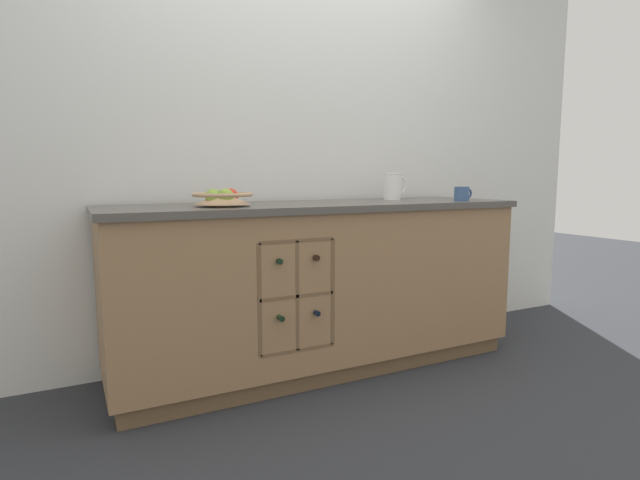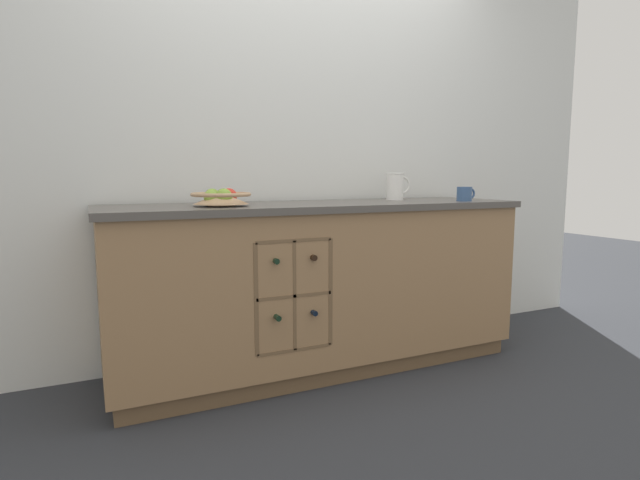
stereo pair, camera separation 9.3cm
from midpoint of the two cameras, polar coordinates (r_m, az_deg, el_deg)
name	(u,v)px [view 2 (the right image)]	position (r m, az deg, el deg)	size (l,w,h in m)	color
ground_plane	(320,366)	(2.88, 0.96, -14.20)	(14.00, 14.00, 0.00)	#2D3035
back_wall	(294,139)	(3.02, -2.08, 11.44)	(4.63, 0.06, 2.55)	silver
kitchen_island	(320,285)	(2.74, 0.95, -5.17)	(2.27, 0.65, 0.91)	brown
fruit_bowl	(221,197)	(2.44, -10.19, 4.83)	(0.29, 0.29, 0.09)	tan
white_pitcher	(395,186)	(3.06, 9.48, 6.14)	(0.16, 0.11, 0.16)	white
ceramic_mug	(465,194)	(3.01, 17.08, 5.05)	(0.12, 0.09, 0.08)	#385684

